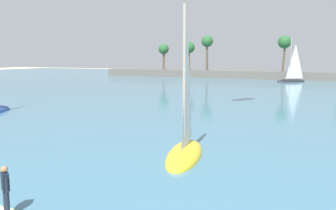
{
  "coord_description": "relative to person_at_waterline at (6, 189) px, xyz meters",
  "views": [
    {
      "loc": [
        7.27,
        1.48,
        5.05
      ],
      "look_at": [
        0.47,
        16.48,
        2.77
      ],
      "focal_mm": 37.37,
      "sensor_mm": 36.0,
      "label": 1
    }
  ],
  "objects": [
    {
      "name": "person_at_waterline",
      "position": [
        0.0,
        0.0,
        0.0
      ],
      "size": [
        0.49,
        0.35,
        1.67
      ],
      "color": "#141E33",
      "rests_on": "ground"
    },
    {
      "name": "sea",
      "position": [
        1.77,
        57.57,
        -0.86
      ],
      "size": [
        220.0,
        114.19,
        0.06
      ],
      "primitive_type": "cube",
      "color": "teal",
      "rests_on": "ground"
    },
    {
      "name": "sailboat_toward_headland",
      "position": [
        2.66,
        66.84,
        0.0
      ],
      "size": [
        6.13,
        5.63,
        9.3
      ],
      "color": "black",
      "rests_on": "sea"
    },
    {
      "name": "sailboat_mid_bay",
      "position": [
        2.7,
        8.59,
        -0.11
      ],
      "size": [
        2.79,
        5.75,
        8.02
      ],
      "color": "yellow",
      "rests_on": "sea"
    },
    {
      "name": "palm_headland",
      "position": [
        2.62,
        74.55,
        1.37
      ],
      "size": [
        92.74,
        6.42,
        11.54
      ],
      "color": "#605B54",
      "rests_on": "ground"
    }
  ]
}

